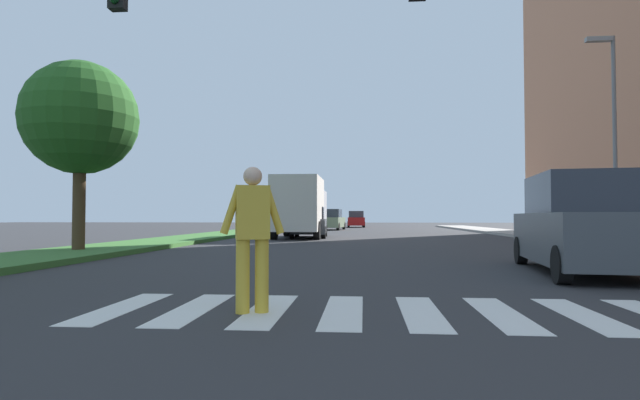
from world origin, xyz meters
The scene contains 13 objects.
ground_plane centered at (0.00, 30.00, 0.00)m, with size 140.00×140.00×0.00m, color #2D2D30.
crosswalk centered at (0.00, 7.86, 0.00)m, with size 6.75×2.20×0.01m.
median_strip centered at (-8.43, 28.00, 0.07)m, with size 2.93×64.00×0.15m, color #386B2D.
tree_mid centered at (-8.58, 16.19, 4.02)m, with size 3.35×3.35×5.57m.
sidewalk_right centered at (9.31, 28.00, 0.07)m, with size 3.00×64.00×0.15m, color #9E9991.
traffic_light_gantry centered at (-4.46, 10.23, 4.38)m, with size 9.45×0.30×6.00m.
street_lamp_right centered at (8.71, 20.93, 4.59)m, with size 1.02×0.24×7.50m.
pedestrian_performer centered at (-1.49, 7.66, 0.93)m, with size 0.74×0.35×1.69m.
suv_crossing centered at (4.12, 12.32, 0.93)m, with size 2.47×4.80×1.97m.
sedan_midblock centered at (-3.12, 29.07, 0.76)m, with size 2.00×4.12×1.63m.
sedan_distant centered at (-2.96, 44.89, 0.81)m, with size 2.28×4.63×1.75m.
sedan_far_horizon centered at (-1.02, 55.82, 0.79)m, with size 1.90×4.58×1.71m.
truck_box_delivery centered at (-3.51, 28.26, 1.63)m, with size 2.40×6.20×3.10m.
Camera 1 is at (-0.21, 1.84, 1.11)m, focal length 28.64 mm.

